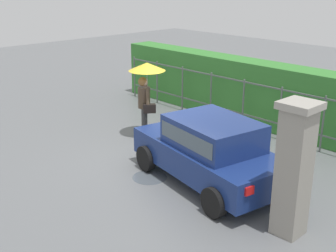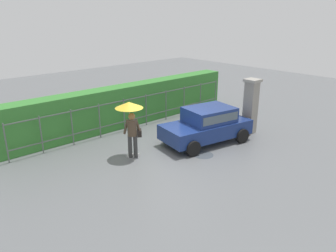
% 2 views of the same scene
% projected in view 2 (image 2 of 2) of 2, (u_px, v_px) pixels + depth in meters
% --- Properties ---
extents(ground_plane, '(40.00, 40.00, 0.00)m').
position_uv_depth(ground_plane, '(176.00, 153.00, 12.74)').
color(ground_plane, slate).
extents(car, '(3.94, 2.37, 1.48)m').
position_uv_depth(car, '(207.00, 124.00, 13.54)').
color(car, navy).
rests_on(car, ground).
extents(pedestrian, '(1.01, 1.01, 2.10)m').
position_uv_depth(pedestrian, '(131.00, 116.00, 11.92)').
color(pedestrian, '#333333').
rests_on(pedestrian, ground).
extents(gate_pillar, '(0.60, 0.60, 2.42)m').
position_uv_depth(gate_pillar, '(251.00, 106.00, 14.52)').
color(gate_pillar, gray).
rests_on(gate_pillar, ground).
extents(fence_section, '(11.40, 0.05, 1.50)m').
position_uv_depth(fence_section, '(135.00, 111.00, 15.23)').
color(fence_section, '#59605B').
rests_on(fence_section, ground).
extents(hedge_row, '(12.35, 0.90, 1.90)m').
position_uv_depth(hedge_row, '(126.00, 105.00, 15.70)').
color(hedge_row, '#387F33').
rests_on(hedge_row, ground).
extents(puddle_near, '(0.79, 0.79, 0.00)m').
position_uv_depth(puddle_near, '(203.00, 155.00, 12.56)').
color(puddle_near, '#4C545B').
rests_on(puddle_near, ground).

